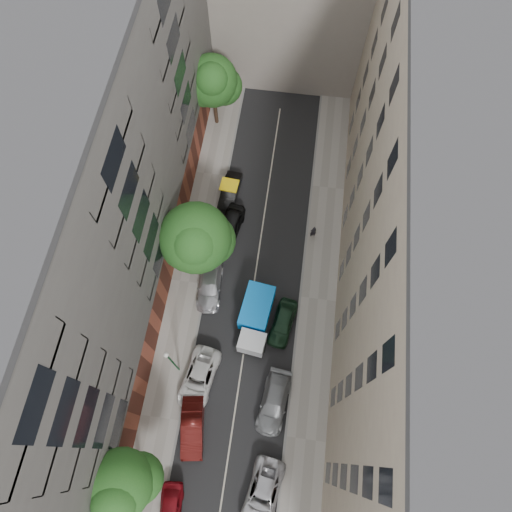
% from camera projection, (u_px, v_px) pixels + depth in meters
% --- Properties ---
extents(ground, '(120.00, 120.00, 0.00)m').
position_uv_depth(ground, '(253.00, 291.00, 38.50)').
color(ground, '#4C4C49').
rests_on(ground, ground).
extents(road_surface, '(8.00, 44.00, 0.02)m').
position_uv_depth(road_surface, '(253.00, 291.00, 38.49)').
color(road_surface, black).
rests_on(road_surface, ground).
extents(sidewalk_left, '(3.00, 44.00, 0.15)m').
position_uv_depth(sidewalk_left, '(189.00, 282.00, 38.73)').
color(sidewalk_left, gray).
rests_on(sidewalk_left, ground).
extents(sidewalk_right, '(3.00, 44.00, 0.15)m').
position_uv_depth(sidewalk_right, '(318.00, 299.00, 38.13)').
color(sidewalk_right, gray).
rests_on(sidewalk_right, ground).
extents(building_left, '(8.00, 44.00, 20.00)m').
position_uv_depth(building_left, '(86.00, 219.00, 29.95)').
color(building_left, '#504D4A').
rests_on(building_left, ground).
extents(building_right, '(8.00, 44.00, 20.00)m').
position_uv_depth(building_right, '(424.00, 261.00, 28.74)').
color(building_right, tan).
rests_on(building_right, ground).
extents(tarp_truck, '(2.75, 5.64, 2.50)m').
position_uv_depth(tarp_truck, '(255.00, 318.00, 36.12)').
color(tarp_truck, black).
rests_on(tarp_truck, ground).
extents(car_left_1, '(2.24, 4.67, 1.48)m').
position_uv_depth(car_left_1, '(192.00, 428.00, 33.44)').
color(car_left_1, '#4B100F').
rests_on(car_left_1, ground).
extents(car_left_2, '(3.00, 5.21, 1.37)m').
position_uv_depth(car_left_2, '(199.00, 378.00, 34.94)').
color(car_left_2, silver).
rests_on(car_left_2, ground).
extents(car_left_3, '(2.27, 4.91, 1.39)m').
position_uv_depth(car_left_3, '(210.00, 285.00, 37.98)').
color(car_left_3, '#BAB9BE').
rests_on(car_left_3, ground).
extents(car_left_4, '(2.45, 4.66, 1.51)m').
position_uv_depth(car_left_4, '(230.00, 226.00, 40.11)').
color(car_left_4, black).
rests_on(car_left_4, ground).
extents(car_left_5, '(1.76, 4.20, 1.35)m').
position_uv_depth(car_left_5, '(230.00, 191.00, 41.65)').
color(car_left_5, black).
rests_on(car_left_5, ground).
extents(car_right_0, '(3.01, 5.21, 1.37)m').
position_uv_depth(car_right_0, '(263.00, 494.00, 31.74)').
color(car_right_0, '#BDBCC1').
rests_on(car_right_0, ground).
extents(car_right_1, '(2.51, 5.05, 1.41)m').
position_uv_depth(car_right_1, '(274.00, 402.00, 34.19)').
color(car_right_1, slate).
rests_on(car_right_1, ground).
extents(car_right_2, '(2.36, 4.37, 1.41)m').
position_uv_depth(car_right_2, '(283.00, 323.00, 36.66)').
color(car_right_2, black).
rests_on(car_right_2, ground).
extents(tree_near, '(4.69, 4.32, 7.56)m').
position_uv_depth(tree_near, '(121.00, 486.00, 27.89)').
color(tree_near, '#382619').
rests_on(tree_near, sidewalk_left).
extents(tree_mid, '(5.77, 5.57, 8.03)m').
position_uv_depth(tree_mid, '(197.00, 240.00, 34.59)').
color(tree_mid, '#382619').
rests_on(tree_mid, sidewalk_left).
extents(tree_far, '(4.96, 4.63, 7.91)m').
position_uv_depth(tree_far, '(213.00, 83.00, 40.65)').
color(tree_far, '#382619').
rests_on(tree_far, sidewalk_left).
extents(lamp_post, '(0.36, 0.36, 5.79)m').
position_uv_depth(lamp_post, '(171.00, 361.00, 32.40)').
color(lamp_post, '#17502A').
rests_on(lamp_post, sidewalk_left).
extents(pedestrian, '(0.65, 0.54, 1.54)m').
position_uv_depth(pedestrian, '(313.00, 232.00, 39.72)').
color(pedestrian, black).
rests_on(pedestrian, sidewalk_right).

